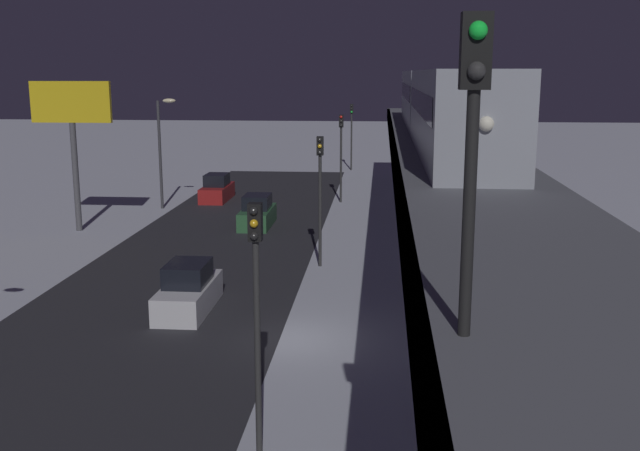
{
  "coord_description": "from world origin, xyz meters",
  "views": [
    {
      "loc": [
        -3.24,
        24.76,
        9.4
      ],
      "look_at": [
        0.08,
        -14.74,
        1.11
      ],
      "focal_mm": 41.21,
      "sensor_mm": 36.0,
      "label": 1
    }
  ],
  "objects_px": {
    "traffic_light_distant": "(352,127)",
    "sedan_red": "(217,190)",
    "sedan_white_2": "(188,291)",
    "traffic_light_mid": "(320,182)",
    "sedan_green": "(257,213)",
    "commercial_billboard": "(72,117)",
    "traffic_light_near": "(256,294)",
    "traffic_light_far": "(341,145)",
    "rail_signal": "(473,121)",
    "subway_train": "(438,102)"
  },
  "relations": [
    {
      "from": "traffic_light_near",
      "to": "commercial_billboard",
      "type": "distance_m",
      "value": 29.75
    },
    {
      "from": "subway_train",
      "to": "sedan_green",
      "type": "bearing_deg",
      "value": -24.01
    },
    {
      "from": "sedan_red",
      "to": "traffic_light_mid",
      "type": "relative_size",
      "value": 0.72
    },
    {
      "from": "sedan_white_2",
      "to": "sedan_red",
      "type": "relative_size",
      "value": 1.0
    },
    {
      "from": "subway_train",
      "to": "sedan_red",
      "type": "bearing_deg",
      "value": -42.36
    },
    {
      "from": "traffic_light_mid",
      "to": "traffic_light_near",
      "type": "bearing_deg",
      "value": 90.0
    },
    {
      "from": "sedan_white_2",
      "to": "subway_train",
      "type": "bearing_deg",
      "value": 48.24
    },
    {
      "from": "traffic_light_mid",
      "to": "sedan_white_2",
      "type": "bearing_deg",
      "value": 57.06
    },
    {
      "from": "commercial_billboard",
      "to": "sedan_green",
      "type": "bearing_deg",
      "value": -168.22
    },
    {
      "from": "traffic_light_mid",
      "to": "traffic_light_far",
      "type": "distance_m",
      "value": 18.29
    },
    {
      "from": "sedan_red",
      "to": "commercial_billboard",
      "type": "bearing_deg",
      "value": 62.29
    },
    {
      "from": "subway_train",
      "to": "traffic_light_mid",
      "type": "xyz_separation_m",
      "value": [
        5.89,
        4.61,
        -3.68
      ]
    },
    {
      "from": "subway_train",
      "to": "sedan_green",
      "type": "height_order",
      "value": "subway_train"
    },
    {
      "from": "subway_train",
      "to": "traffic_light_distant",
      "type": "xyz_separation_m",
      "value": [
        5.89,
        -31.97,
        -3.68
      ]
    },
    {
      "from": "traffic_light_distant",
      "to": "sedan_red",
      "type": "bearing_deg",
      "value": 62.84
    },
    {
      "from": "commercial_billboard",
      "to": "rail_signal",
      "type": "bearing_deg",
      "value": 120.23
    },
    {
      "from": "rail_signal",
      "to": "traffic_light_far",
      "type": "distance_m",
      "value": 44.68
    },
    {
      "from": "subway_train",
      "to": "traffic_light_distant",
      "type": "height_order",
      "value": "subway_train"
    },
    {
      "from": "subway_train",
      "to": "commercial_billboard",
      "type": "xyz_separation_m",
      "value": [
        21.14,
        -2.51,
        -1.05
      ]
    },
    {
      "from": "sedan_green",
      "to": "traffic_light_distant",
      "type": "distance_m",
      "value": 27.87
    },
    {
      "from": "subway_train",
      "to": "sedan_red",
      "type": "height_order",
      "value": "subway_train"
    },
    {
      "from": "traffic_light_mid",
      "to": "traffic_light_distant",
      "type": "distance_m",
      "value": 36.58
    },
    {
      "from": "subway_train",
      "to": "sedan_red",
      "type": "distance_m",
      "value": 21.74
    },
    {
      "from": "sedan_white_2",
      "to": "traffic_light_mid",
      "type": "height_order",
      "value": "traffic_light_mid"
    },
    {
      "from": "subway_train",
      "to": "sedan_red",
      "type": "relative_size",
      "value": 8.02
    },
    {
      "from": "sedan_green",
      "to": "traffic_light_mid",
      "type": "distance_m",
      "value": 10.98
    },
    {
      "from": "sedan_green",
      "to": "commercial_billboard",
      "type": "bearing_deg",
      "value": -168.22
    },
    {
      "from": "sedan_white_2",
      "to": "traffic_light_near",
      "type": "bearing_deg",
      "value": -66.93
    },
    {
      "from": "rail_signal",
      "to": "sedan_green",
      "type": "height_order",
      "value": "rail_signal"
    },
    {
      "from": "traffic_light_far",
      "to": "traffic_light_distant",
      "type": "xyz_separation_m",
      "value": [
        0.0,
        -18.29,
        0.0
      ]
    },
    {
      "from": "traffic_light_mid",
      "to": "commercial_billboard",
      "type": "relative_size",
      "value": 0.72
    },
    {
      "from": "sedan_red",
      "to": "traffic_light_far",
      "type": "xyz_separation_m",
      "value": [
        -9.3,
        0.17,
        3.4
      ]
    },
    {
      "from": "subway_train",
      "to": "traffic_light_mid",
      "type": "height_order",
      "value": "subway_train"
    },
    {
      "from": "sedan_white_2",
      "to": "traffic_light_far",
      "type": "bearing_deg",
      "value": 79.57
    },
    {
      "from": "traffic_light_near",
      "to": "commercial_billboard",
      "type": "bearing_deg",
      "value": -59.03
    },
    {
      "from": "sedan_green",
      "to": "traffic_light_near",
      "type": "bearing_deg",
      "value": -80.34
    },
    {
      "from": "sedan_red",
      "to": "sedan_white_2",
      "type": "bearing_deg",
      "value": 100.14
    },
    {
      "from": "sedan_white_2",
      "to": "sedan_red",
      "type": "xyz_separation_m",
      "value": [
        4.6,
        -25.71,
        0.0
      ]
    },
    {
      "from": "sedan_white_2",
      "to": "sedan_red",
      "type": "height_order",
      "value": "same"
    },
    {
      "from": "traffic_light_mid",
      "to": "commercial_billboard",
      "type": "bearing_deg",
      "value": -25.03
    },
    {
      "from": "sedan_red",
      "to": "traffic_light_mid",
      "type": "xyz_separation_m",
      "value": [
        -9.3,
        18.46,
        3.4
      ]
    },
    {
      "from": "sedan_white_2",
      "to": "commercial_billboard",
      "type": "bearing_deg",
      "value": 126.28
    },
    {
      "from": "rail_signal",
      "to": "traffic_light_near",
      "type": "relative_size",
      "value": 0.62
    },
    {
      "from": "traffic_light_distant",
      "to": "sedan_white_2",
      "type": "bearing_deg",
      "value": 83.88
    },
    {
      "from": "traffic_light_far",
      "to": "rail_signal",
      "type": "bearing_deg",
      "value": 95.2
    },
    {
      "from": "traffic_light_mid",
      "to": "sedan_green",
      "type": "bearing_deg",
      "value": -63.25
    },
    {
      "from": "rail_signal",
      "to": "traffic_light_mid",
      "type": "xyz_separation_m",
      "value": [
        4.03,
        -25.97,
        -4.63
      ]
    },
    {
      "from": "sedan_white_2",
      "to": "traffic_light_near",
      "type": "xyz_separation_m",
      "value": [
        -4.7,
        11.04,
        3.4
      ]
    },
    {
      "from": "sedan_white_2",
      "to": "traffic_light_near",
      "type": "relative_size",
      "value": 0.72
    },
    {
      "from": "traffic_light_mid",
      "to": "traffic_light_distant",
      "type": "bearing_deg",
      "value": -90.0
    }
  ]
}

